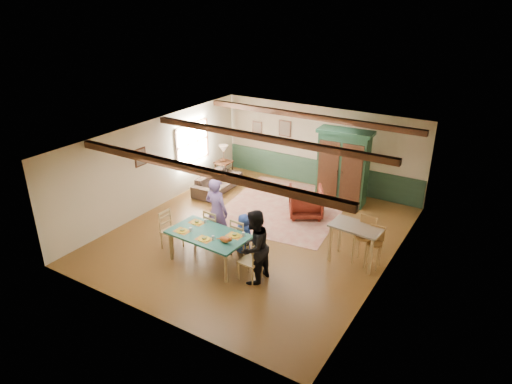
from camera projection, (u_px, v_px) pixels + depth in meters
The scene contains 35 objects.
floor at pixel (256, 234), 12.38m from camera, with size 8.00×8.00×0.00m, color #583819.
wall_back at pixel (320, 147), 14.95m from camera, with size 7.00×0.02×2.70m, color beige.
wall_left at pixel (156, 164), 13.51m from camera, with size 0.02×8.00×2.70m, color beige.
wall_right at pixel (390, 221), 10.16m from camera, with size 0.02×8.00×2.70m, color beige.
ceiling at pixel (256, 139), 11.29m from camera, with size 7.00×8.00×0.02m, color silver.
wainscot_back at pixel (318, 173), 15.30m from camera, with size 6.95×0.03×0.90m, color #1F3A29.
ceiling_beam_front at pixel (199, 170), 9.53m from camera, with size 6.95×0.16×0.16m, color #321A0D.
ceiling_beam_mid at pixel (264, 138), 11.64m from camera, with size 6.95×0.16×0.16m, color #321A0D.
ceiling_beam_back at pixel (308, 116), 13.66m from camera, with size 6.95×0.16×0.16m, color #321A0D.
window_left at pixel (192, 143), 14.74m from camera, with size 0.06×1.60×1.30m, color white, non-canonical shape.
picture_left_wall at pixel (140, 157), 12.87m from camera, with size 0.04×0.42×0.52m, color #796C58, non-canonical shape.
picture_back_a at pixel (285, 129), 15.37m from camera, with size 0.45×0.04×0.55m, color #796C58, non-canonical shape.
picture_back_b at pixel (257, 128), 15.95m from camera, with size 0.38×0.04×0.48m, color #796C58, non-canonical shape.
dining_table at pixel (209, 248), 10.93m from camera, with size 1.91×1.06×0.80m, color #1D5C4E, non-canonical shape.
dining_chair_far_left at pixel (215, 227), 11.69m from camera, with size 0.45×0.47×1.01m, color #A78853, non-canonical shape.
dining_chair_far_right at pixel (242, 236), 11.25m from camera, with size 0.45×0.47×1.01m, color #A78853, non-canonical shape.
dining_chair_end_left at pixel (172, 230), 11.52m from camera, with size 0.45×0.47×1.01m, color #A78853, non-canonical shape.
dining_chair_end_right at pixel (250, 260), 10.26m from camera, with size 0.45×0.47×1.01m, color #A78853, non-canonical shape.
person_man at pixel (217, 211), 11.58m from camera, with size 0.67×0.44×1.83m, color #8160A6.
person_woman at pixel (254, 247), 10.05m from camera, with size 0.85×0.66×1.75m, color black.
person_child at pixel (244, 234), 11.30m from camera, with size 0.52×0.34×1.07m, color #27459D.
cat at pixel (225, 239), 10.35m from camera, with size 0.38×0.15×0.19m, color orange, non-canonical shape.
place_setting_near_left at pixel (182, 229), 10.85m from camera, with size 0.42×0.32×0.11m, color gold, non-canonical shape.
place_setting_near_center at pixel (204, 237), 10.50m from camera, with size 0.42×0.32×0.11m, color gold, non-canonical shape.
place_setting_far_left at pixel (197, 221), 11.25m from camera, with size 0.42×0.32×0.11m, color gold, non-canonical shape.
place_setting_far_right at pixel (235, 234), 10.65m from camera, with size 0.42×0.32×0.11m, color gold, non-canonical shape.
area_rug at pixel (284, 207), 13.90m from camera, with size 3.40×4.04×0.01m, color beige.
armoire at pixel (343, 167), 13.82m from camera, with size 1.64×0.66×2.32m, color #153523.
armchair at pixel (306, 202), 13.24m from camera, with size 0.94×0.96×0.88m, color #48130E.
sofa at pixel (217, 182), 14.99m from camera, with size 1.95×0.76×0.57m, color #3B2D25.
end_table at pixel (224, 170), 15.92m from camera, with size 0.52×0.52×0.64m, color #321A0D, non-canonical shape.
table_lamp at pixel (223, 153), 15.67m from camera, with size 0.33×0.33×0.59m, color #D0AF86, non-canonical shape.
counter_table at pixel (355, 244), 10.90m from camera, with size 1.19×0.70×1.00m, color tan, non-canonical shape.
bar_stool_left at pixel (363, 241), 10.82m from camera, with size 0.43×0.47×1.21m, color #AA7C42, non-canonical shape.
bar_stool_right at pixel (374, 248), 10.71m from camera, with size 0.37×0.40×1.04m, color #AA7C42, non-canonical shape.
Camera 1 is at (5.68, -9.25, 6.05)m, focal length 32.00 mm.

